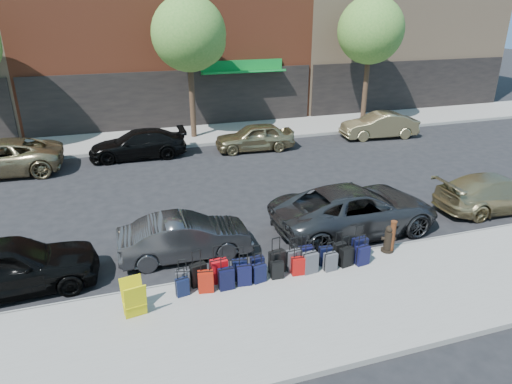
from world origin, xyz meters
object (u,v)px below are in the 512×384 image
object	(u,v)px
tree_right	(373,32)
car_near_2	(355,209)
bollard	(392,236)
display_rack	(134,299)
car_far_1	(138,144)
car_near_0	(8,266)
car_far_2	(255,137)
car_near_3	(496,193)
tree_center	(192,36)
car_far_3	(379,125)
fire_hydrant	(388,239)
car_near_1	(185,237)
suitcase_front_5	(277,262)

from	to	relation	value
tree_right	car_near_2	bearing A→B (deg)	-121.61
bollard	display_rack	xyz separation A→B (m)	(-7.41, -0.73, -0.06)
car_far_1	car_near_0	bearing A→B (deg)	-19.63
car_far_2	car_near_3	bearing A→B (deg)	35.93
tree_center	car_far_3	world-z (taller)	tree_center
tree_right	car_far_2	bearing A→B (deg)	-159.87
tree_center	fire_hydrant	world-z (taller)	tree_center
car_far_3	car_far_2	bearing A→B (deg)	-83.55
car_near_1	car_near_2	size ratio (longest dim) A/B	0.70
tree_right	car_near_2	size ratio (longest dim) A/B	1.32
tree_right	display_rack	bearing A→B (deg)	-134.73
car_near_0	car_far_3	distance (m)	19.73
car_near_1	car_near_3	bearing A→B (deg)	-90.10
suitcase_front_5	car_near_3	size ratio (longest dim) A/B	0.23
tree_right	bollard	size ratio (longest dim) A/B	7.32
car_near_3	tree_center	bearing A→B (deg)	35.79
car_far_3	car_near_1	bearing A→B (deg)	-46.65
car_near_3	car_far_3	xyz separation A→B (m)	(1.22, 9.68, 0.04)
car_near_2	car_far_2	xyz separation A→B (m)	(-0.39, 9.54, -0.08)
car_far_1	car_far_3	world-z (taller)	car_far_3
car_far_2	car_far_3	distance (m)	7.27
suitcase_front_5	car_far_3	distance (m)	15.37
car_near_3	car_far_2	world-z (taller)	car_far_2
tree_center	car_far_2	world-z (taller)	tree_center
fire_hydrant	car_far_2	size ratio (longest dim) A/B	0.21
fire_hydrant	car_near_0	size ratio (longest dim) A/B	0.19
car_near_0	car_far_2	xyz separation A→B (m)	(9.77, 9.86, -0.07)
tree_center	car_far_3	size ratio (longest dim) A/B	1.73
display_rack	car_far_2	xyz separation A→B (m)	(6.80, 12.06, 0.08)
car_far_3	fire_hydrant	bearing A→B (deg)	-24.93
tree_right	car_far_3	xyz separation A→B (m)	(-0.81, -2.87, -4.72)
car_near_0	car_far_2	size ratio (longest dim) A/B	1.10
fire_hydrant	car_far_3	distance (m)	13.22
tree_center	car_near_1	distance (m)	13.61
tree_right	car_near_3	size ratio (longest dim) A/B	1.61
tree_right	car_near_0	distance (m)	22.47
fire_hydrant	car_near_2	size ratio (longest dim) A/B	0.15
tree_center	suitcase_front_5	world-z (taller)	tree_center
fire_hydrant	bollard	size ratio (longest dim) A/B	0.84
fire_hydrant	suitcase_front_5	bearing A→B (deg)	-159.60
tree_center	tree_right	xyz separation A→B (m)	(10.50, 0.00, 0.00)
car_near_3	suitcase_front_5	bearing A→B (deg)	102.79
car_far_3	bollard	bearing A→B (deg)	-24.51
tree_center	car_far_1	bearing A→B (deg)	-144.04
display_rack	car_far_3	world-z (taller)	car_far_3
car_near_2	car_near_3	distance (m)	5.66
car_near_2	car_far_1	world-z (taller)	car_near_2
car_near_1	car_far_1	xyz separation A→B (m)	(-0.57, 10.04, 0.03)
car_near_0	fire_hydrant	bearing A→B (deg)	-101.03
car_near_3	display_rack	bearing A→B (deg)	102.66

